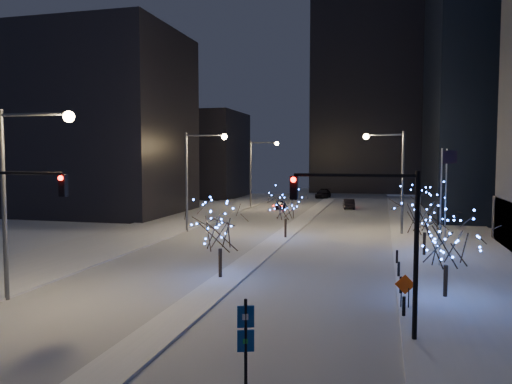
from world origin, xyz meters
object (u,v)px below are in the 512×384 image
(holiday_tree_median_far, at_px, (286,204))
(street_lamp_w_mid, at_px, (196,168))
(construction_sign, at_px, (405,288))
(holiday_tree_median_near, at_px, (220,226))
(traffic_signal_east, at_px, (377,225))
(car_far, at_px, (323,194))
(street_lamp_east, at_px, (393,169))
(holiday_tree_plaza_near, at_px, (447,238))
(traffic_signal_west, at_px, (1,216))
(street_lamp_w_near, at_px, (20,178))
(car_mid, at_px, (349,204))
(wayfinding_sign, at_px, (246,335))
(street_lamp_w_far, at_px, (257,164))
(holiday_tree_plaza_far, at_px, (425,210))
(car_near, at_px, (281,205))

(holiday_tree_median_far, bearing_deg, street_lamp_w_mid, 168.88)
(construction_sign, bearing_deg, holiday_tree_median_near, 158.14)
(traffic_signal_east, relative_size, car_far, 1.26)
(street_lamp_east, height_order, holiday_tree_plaza_near, street_lamp_east)
(traffic_signal_west, distance_m, holiday_tree_median_near, 12.14)
(car_far, xyz_separation_m, holiday_tree_plaza_near, (13.97, -64.56, 2.48))
(traffic_signal_west, bearing_deg, street_lamp_w_near, 103.96)
(street_lamp_w_mid, distance_m, car_mid, 30.65)
(street_lamp_w_near, relative_size, holiday_tree_median_far, 2.13)
(street_lamp_w_mid, height_order, wayfinding_sign, street_lamp_w_mid)
(street_lamp_w_near, bearing_deg, street_lamp_w_far, 90.00)
(holiday_tree_median_near, xyz_separation_m, wayfinding_sign, (5.50, -13.97, -1.43))
(car_far, bearing_deg, street_lamp_w_mid, -95.64)
(street_lamp_w_near, xyz_separation_m, holiday_tree_median_far, (9.44, 23.15, -3.29))
(street_lamp_east, xyz_separation_m, wayfinding_sign, (-5.08, -34.90, -4.57))
(street_lamp_w_far, bearing_deg, street_lamp_w_near, -90.00)
(holiday_tree_median_near, bearing_deg, holiday_tree_plaza_far, 39.32)
(street_lamp_east, bearing_deg, street_lamp_w_near, -124.19)
(street_lamp_w_near, xyz_separation_m, holiday_tree_plaza_near, (21.41, 5.91, -3.22))
(street_lamp_w_near, relative_size, street_lamp_east, 1.00)
(street_lamp_east, relative_size, holiday_tree_plaza_far, 1.81)
(holiday_tree_median_far, bearing_deg, car_near, 102.49)
(street_lamp_w_near, distance_m, traffic_signal_west, 2.70)
(street_lamp_w_mid, distance_m, wayfinding_sign, 35.11)
(street_lamp_w_mid, relative_size, traffic_signal_west, 1.43)
(car_near, bearing_deg, street_lamp_w_far, 151.34)
(street_lamp_w_mid, relative_size, car_near, 2.70)
(street_lamp_w_near, distance_m, street_lamp_w_mid, 25.00)
(traffic_signal_east, height_order, car_near, traffic_signal_east)
(street_lamp_east, bearing_deg, holiday_tree_median_far, -153.13)
(holiday_tree_median_near, relative_size, holiday_tree_plaza_near, 1.01)
(wayfinding_sign, bearing_deg, car_far, 74.96)
(street_lamp_w_far, bearing_deg, car_mid, 8.55)
(street_lamp_w_far, bearing_deg, wayfinding_sign, -76.24)
(traffic_signal_east, xyz_separation_m, holiday_tree_plaza_near, (3.53, 6.92, -1.48))
(traffic_signal_east, height_order, car_far, traffic_signal_east)
(holiday_tree_median_near, height_order, holiday_tree_plaza_near, holiday_tree_plaza_near)
(traffic_signal_east, xyz_separation_m, holiday_tree_median_far, (-8.44, 24.15, -1.55))
(car_far, height_order, holiday_tree_plaza_far, holiday_tree_plaza_far)
(traffic_signal_west, relative_size, wayfinding_sign, 2.28)
(car_far, bearing_deg, holiday_tree_plaza_near, -74.14)
(wayfinding_sign, height_order, construction_sign, wayfinding_sign)
(traffic_signal_east, relative_size, construction_sign, 4.26)
(car_mid, bearing_deg, holiday_tree_median_near, 76.20)
(car_near, distance_m, holiday_tree_plaza_far, 35.85)
(traffic_signal_west, bearing_deg, construction_sign, 16.01)
(street_lamp_w_far, bearing_deg, street_lamp_east, -49.15)
(car_near, height_order, car_mid, car_mid)
(holiday_tree_median_far, xyz_separation_m, holiday_tree_plaza_far, (11.78, -5.61, 0.38))
(traffic_signal_west, bearing_deg, street_lamp_east, 58.31)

